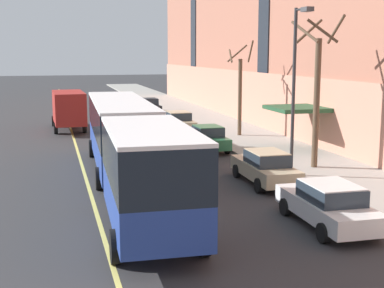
# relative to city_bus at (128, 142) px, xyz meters

# --- Properties ---
(ground_plane) EXTENTS (260.00, 260.00, 0.00)m
(ground_plane) POSITION_rel_city_bus_xyz_m (0.83, -4.55, -2.09)
(ground_plane) COLOR #303033
(sidewalk) EXTENTS (5.65, 160.00, 0.15)m
(sidewalk) POSITION_rel_city_bus_xyz_m (10.01, -1.55, -2.02)
(sidewalk) COLOR #9E9B93
(sidewalk) RESTS_ON ground
(city_bus) EXTENTS (3.49, 19.63, 3.61)m
(city_bus) POSITION_rel_city_bus_xyz_m (0.00, 0.00, 0.00)
(city_bus) COLOR navy
(city_bus) RESTS_ON ground
(parked_car_champagne_0) EXTENTS (1.95, 4.72, 1.56)m
(parked_car_champagne_0) POSITION_rel_city_bus_xyz_m (6.12, -0.63, -1.31)
(parked_car_champagne_0) COLOR #BCAD89
(parked_car_champagne_0) RESTS_ON ground
(parked_car_green_2) EXTENTS (1.98, 4.31, 1.56)m
(parked_car_green_2) POSITION_rel_city_bus_xyz_m (5.96, 8.11, -1.31)
(parked_car_green_2) COLOR #23603D
(parked_car_green_2) RESTS_ON ground
(parked_car_champagne_3) EXTENTS (2.03, 4.63, 1.56)m
(parked_car_champagne_3) POSITION_rel_city_bus_xyz_m (6.07, 16.32, -1.31)
(parked_car_champagne_3) COLOR #BCAD89
(parked_car_champagne_3) RESTS_ON ground
(parked_car_white_4) EXTENTS (2.07, 4.82, 1.56)m
(parked_car_white_4) POSITION_rel_city_bus_xyz_m (5.85, -6.81, -1.31)
(parked_car_white_4) COLOR silver
(parked_car_white_4) RESTS_ON ground
(parked_car_black_5) EXTENTS (2.04, 4.38, 1.56)m
(parked_car_black_5) POSITION_rel_city_bus_xyz_m (6.09, 28.72, -1.31)
(parked_car_black_5) COLOR black
(parked_car_black_5) RESTS_ON ground
(box_truck) EXTENTS (2.50, 7.31, 3.04)m
(box_truck) POSITION_rel_city_bus_xyz_m (-1.86, 19.08, -0.36)
(box_truck) COLOR maroon
(box_truck) RESTS_ON ground
(street_tree_far_uptown) EXTENTS (2.24, 2.18, 7.57)m
(street_tree_far_uptown) POSITION_rel_city_bus_xyz_m (9.71, 1.53, 2.01)
(street_tree_far_uptown) COLOR brown
(street_tree_far_uptown) RESTS_ON sidewalk
(street_tree_far_downtown) EXTENTS (1.77, 1.73, 6.61)m
(street_tree_far_downtown) POSITION_rel_city_bus_xyz_m (9.74, 12.77, 1.25)
(street_tree_far_downtown) COLOR brown
(street_tree_far_downtown) RESTS_ON sidewalk
(street_lamp) EXTENTS (0.36, 1.48, 7.77)m
(street_lamp) POSITION_rel_city_bus_xyz_m (7.78, -0.05, 2.75)
(street_lamp) COLOR #2D2D30
(street_lamp) RESTS_ON sidewalk
(lane_centerline) EXTENTS (0.16, 140.00, 0.01)m
(lane_centerline) POSITION_rel_city_bus_xyz_m (-1.70, -1.55, -2.09)
(lane_centerline) COLOR #E0D66B
(lane_centerline) RESTS_ON ground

